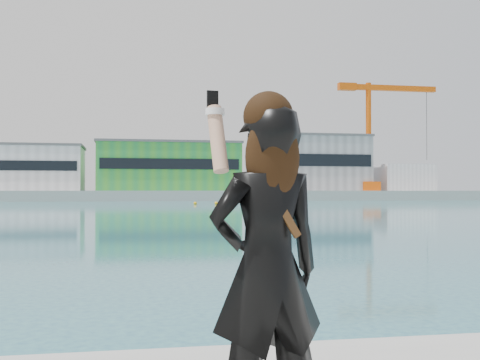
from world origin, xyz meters
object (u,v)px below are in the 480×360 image
at_px(buoy_near, 216,204).
at_px(woman, 267,259).
at_px(buoy_extra, 195,204).
at_px(dock_crane, 374,132).

xyz_separation_m(buoy_near, woman, (-12.34, -84.39, 1.66)).
height_order(buoy_extra, woman, woman).
relative_size(buoy_near, woman, 0.30).
bearing_deg(dock_crane, buoy_near, -137.03).
height_order(dock_crane, buoy_extra, dock_crane).
distance_m(buoy_extra, woman, 84.93).
distance_m(buoy_near, woman, 85.30).
bearing_deg(buoy_near, buoy_extra, 179.70).
bearing_deg(buoy_near, dock_crane, 42.97).
bearing_deg(buoy_near, woman, -98.32).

